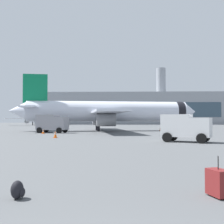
{
  "coord_description": "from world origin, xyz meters",
  "views": [
    {
      "loc": [
        0.17,
        -2.3,
        2.08
      ],
      "look_at": [
        -0.95,
        29.74,
        3.0
      ],
      "focal_mm": 43.96,
      "sensor_mm": 36.0,
      "label": 1
    }
  ],
  "objects_px": {
    "airplane_at_gate": "(107,112)",
    "safety_cone_far": "(43,132)",
    "safety_cone_near": "(160,129)",
    "rolling_suitcase": "(218,182)",
    "cargo_van": "(185,127)",
    "airplane_taxiing": "(38,118)",
    "safety_cone_mid": "(55,134)",
    "traveller_backpack": "(18,190)",
    "service_truck": "(52,123)",
    "safety_cone_outer": "(42,130)"
  },
  "relations": [
    {
      "from": "airplane_at_gate",
      "to": "airplane_taxiing",
      "type": "relative_size",
      "value": 1.41
    },
    {
      "from": "safety_cone_far",
      "to": "safety_cone_outer",
      "type": "height_order",
      "value": "safety_cone_outer"
    },
    {
      "from": "safety_cone_near",
      "to": "safety_cone_mid",
      "type": "bearing_deg",
      "value": -125.07
    },
    {
      "from": "safety_cone_near",
      "to": "safety_cone_far",
      "type": "distance_m",
      "value": 22.76
    },
    {
      "from": "rolling_suitcase",
      "to": "traveller_backpack",
      "type": "bearing_deg",
      "value": -176.14
    },
    {
      "from": "safety_cone_mid",
      "to": "rolling_suitcase",
      "type": "height_order",
      "value": "rolling_suitcase"
    },
    {
      "from": "safety_cone_near",
      "to": "safety_cone_outer",
      "type": "xyz_separation_m",
      "value": [
        -20.47,
        -8.88,
        0.06
      ]
    },
    {
      "from": "safety_cone_far",
      "to": "safety_cone_outer",
      "type": "relative_size",
      "value": 0.75
    },
    {
      "from": "safety_cone_mid",
      "to": "airplane_at_gate",
      "type": "bearing_deg",
      "value": 76.52
    },
    {
      "from": "airplane_at_gate",
      "to": "cargo_van",
      "type": "bearing_deg",
      "value": -71.23
    },
    {
      "from": "safety_cone_far",
      "to": "safety_cone_mid",
      "type": "bearing_deg",
      "value": -66.26
    },
    {
      "from": "safety_cone_far",
      "to": "airplane_taxiing",
      "type": "bearing_deg",
      "value": 107.8
    },
    {
      "from": "safety_cone_near",
      "to": "traveller_backpack",
      "type": "distance_m",
      "value": 46.96
    },
    {
      "from": "airplane_at_gate",
      "to": "safety_cone_far",
      "type": "height_order",
      "value": "airplane_at_gate"
    },
    {
      "from": "airplane_at_gate",
      "to": "safety_cone_outer",
      "type": "bearing_deg",
      "value": -143.02
    },
    {
      "from": "service_truck",
      "to": "safety_cone_near",
      "type": "height_order",
      "value": "service_truck"
    },
    {
      "from": "airplane_taxiing",
      "to": "traveller_backpack",
      "type": "relative_size",
      "value": 52.9
    },
    {
      "from": "safety_cone_near",
      "to": "rolling_suitcase",
      "type": "height_order",
      "value": "rolling_suitcase"
    },
    {
      "from": "airplane_at_gate",
      "to": "safety_cone_near",
      "type": "distance_m",
      "value": 10.82
    },
    {
      "from": "safety_cone_near",
      "to": "safety_cone_outer",
      "type": "bearing_deg",
      "value": -156.56
    },
    {
      "from": "airplane_at_gate",
      "to": "safety_cone_mid",
      "type": "xyz_separation_m",
      "value": [
        -4.88,
        -20.36,
        -3.26
      ]
    },
    {
      "from": "cargo_van",
      "to": "safety_cone_far",
      "type": "height_order",
      "value": "cargo_van"
    },
    {
      "from": "airplane_taxiing",
      "to": "safety_cone_far",
      "type": "bearing_deg",
      "value": -72.2
    },
    {
      "from": "airplane_at_gate",
      "to": "rolling_suitcase",
      "type": "height_order",
      "value": "airplane_at_gate"
    },
    {
      "from": "rolling_suitcase",
      "to": "airplane_taxiing",
      "type": "bearing_deg",
      "value": 109.74
    },
    {
      "from": "airplane_at_gate",
      "to": "traveller_backpack",
      "type": "distance_m",
      "value": 44.79
    },
    {
      "from": "safety_cone_mid",
      "to": "cargo_van",
      "type": "bearing_deg",
      "value": -21.85
    },
    {
      "from": "cargo_van",
      "to": "safety_cone_near",
      "type": "relative_size",
      "value": 6.82
    },
    {
      "from": "service_truck",
      "to": "safety_cone_near",
      "type": "relative_size",
      "value": 7.26
    },
    {
      "from": "service_truck",
      "to": "traveller_backpack",
      "type": "relative_size",
      "value": 10.71
    },
    {
      "from": "safety_cone_outer",
      "to": "rolling_suitcase",
      "type": "relative_size",
      "value": 0.75
    },
    {
      "from": "airplane_at_gate",
      "to": "safety_cone_mid",
      "type": "height_order",
      "value": "airplane_at_gate"
    },
    {
      "from": "airplane_taxiing",
      "to": "safety_cone_outer",
      "type": "xyz_separation_m",
      "value": [
        19.5,
        -61.23,
        -2.35
      ]
    },
    {
      "from": "safety_cone_mid",
      "to": "traveller_backpack",
      "type": "height_order",
      "value": "safety_cone_mid"
    },
    {
      "from": "cargo_van",
      "to": "safety_cone_far",
      "type": "xyz_separation_m",
      "value": [
        -17.8,
        14.88,
        -1.15
      ]
    },
    {
      "from": "airplane_taxiing",
      "to": "service_truck",
      "type": "distance_m",
      "value": 65.45
    },
    {
      "from": "safety_cone_near",
      "to": "safety_cone_far",
      "type": "bearing_deg",
      "value": -147.78
    },
    {
      "from": "safety_cone_mid",
      "to": "safety_cone_near",
      "type": "bearing_deg",
      "value": 54.93
    },
    {
      "from": "safety_cone_mid",
      "to": "traveller_backpack",
      "type": "bearing_deg",
      "value": -78.53
    },
    {
      "from": "traveller_backpack",
      "to": "safety_cone_far",
      "type": "bearing_deg",
      "value": 105.05
    },
    {
      "from": "airplane_at_gate",
      "to": "traveller_backpack",
      "type": "relative_size",
      "value": 74.36
    },
    {
      "from": "airplane_taxiing",
      "to": "safety_cone_mid",
      "type": "height_order",
      "value": "airplane_taxiing"
    },
    {
      "from": "safety_cone_far",
      "to": "service_truck",
      "type": "bearing_deg",
      "value": 76.07
    },
    {
      "from": "safety_cone_far",
      "to": "safety_cone_outer",
      "type": "xyz_separation_m",
      "value": [
        -1.21,
        3.26,
        0.1
      ]
    },
    {
      "from": "safety_cone_outer",
      "to": "rolling_suitcase",
      "type": "distance_m",
      "value": 39.79
    },
    {
      "from": "safety_cone_near",
      "to": "traveller_backpack",
      "type": "relative_size",
      "value": 1.48
    },
    {
      "from": "safety_cone_near",
      "to": "traveller_backpack",
      "type": "height_order",
      "value": "safety_cone_near"
    },
    {
      "from": "safety_cone_mid",
      "to": "safety_cone_far",
      "type": "relative_size",
      "value": 1.32
    },
    {
      "from": "airplane_at_gate",
      "to": "traveller_backpack",
      "type": "xyz_separation_m",
      "value": [
        0.05,
        -44.66,
        -3.42
      ]
    },
    {
      "from": "airplane_taxiing",
      "to": "safety_cone_outer",
      "type": "relative_size",
      "value": 30.89
    }
  ]
}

